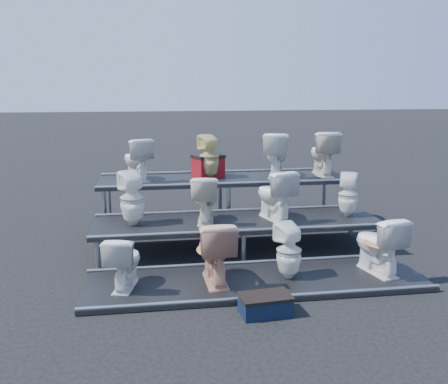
{
  "coord_description": "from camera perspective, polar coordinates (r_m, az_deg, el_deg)",
  "views": [
    {
      "loc": [
        -1.28,
        -6.98,
        2.42
      ],
      "look_at": [
        -0.19,
        0.1,
        0.87
      ],
      "focal_mm": 40.0,
      "sensor_mm": 36.0,
      "label": 1
    }
  ],
  "objects": [
    {
      "name": "toilet_10",
      "position": [
        8.65,
        5.97,
        4.29
      ],
      "size": [
        0.63,
        0.84,
        0.77
      ],
      "primitive_type": "imported",
      "rotation": [
        0.0,
        0.0,
        2.84
      ],
      "color": "white",
      "rests_on": "tier_back"
    },
    {
      "name": "toilet_3",
      "position": [
        6.66,
        17.2,
        -5.7
      ],
      "size": [
        0.56,
        0.81,
        0.75
      ],
      "primitive_type": "imported",
      "rotation": [
        0.0,
        0.0,
        3.35
      ],
      "color": "white",
      "rests_on": "tier_front"
    },
    {
      "name": "toilet_1",
      "position": [
        6.06,
        -1.06,
        -6.74
      ],
      "size": [
        0.46,
        0.79,
        0.79
      ],
      "primitive_type": "imported",
      "rotation": [
        0.0,
        0.0,
        3.17
      ],
      "color": "tan",
      "rests_on": "tier_front"
    },
    {
      "name": "tier_back",
      "position": [
        8.61,
        0.01,
        -1.17
      ],
      "size": [
        4.2,
        1.2,
        0.86
      ],
      "primitive_type": "cube",
      "color": "black",
      "rests_on": "ground"
    },
    {
      "name": "toilet_7",
      "position": [
        7.76,
        14.01,
        -0.31
      ],
      "size": [
        0.39,
        0.39,
        0.66
      ],
      "primitive_type": "imported",
      "rotation": [
        0.0,
        0.0,
        2.74
      ],
      "color": "white",
      "rests_on": "tier_mid"
    },
    {
      "name": "toilet_4",
      "position": [
        7.16,
        -10.45,
        -0.73
      ],
      "size": [
        0.44,
        0.45,
        0.77
      ],
      "primitive_type": "imported",
      "rotation": [
        0.0,
        0.0,
        3.47
      ],
      "color": "white",
      "rests_on": "tier_mid"
    },
    {
      "name": "toilet_0",
      "position": [
        6.05,
        -11.35,
        -7.77
      ],
      "size": [
        0.5,
        0.7,
        0.65
      ],
      "primitive_type": "imported",
      "rotation": [
        0.0,
        0.0,
        2.91
      ],
      "color": "white",
      "rests_on": "tier_front"
    },
    {
      "name": "toilet_8",
      "position": [
        8.37,
        -9.95,
        3.7
      ],
      "size": [
        0.61,
        0.78,
        0.7
      ],
      "primitive_type": "imported",
      "rotation": [
        0.0,
        0.0,
        3.5
      ],
      "color": "white",
      "rests_on": "tier_back"
    },
    {
      "name": "toilet_5",
      "position": [
        7.21,
        -2.2,
        -0.76
      ],
      "size": [
        0.48,
        0.73,
        0.69
      ],
      "primitive_type": "imported",
      "rotation": [
        0.0,
        0.0,
        3.0
      ],
      "color": "beige",
      "rests_on": "tier_mid"
    },
    {
      "name": "toilet_11",
      "position": [
        8.9,
        11.24,
        4.39
      ],
      "size": [
        0.49,
        0.79,
        0.78
      ],
      "primitive_type": "imported",
      "rotation": [
        0.0,
        0.0,
        3.06
      ],
      "color": "beige",
      "rests_on": "tier_back"
    },
    {
      "name": "toilet_9",
      "position": [
        8.43,
        -1.68,
        4.06
      ],
      "size": [
        0.42,
        0.42,
        0.74
      ],
      "primitive_type": "imported",
      "rotation": [
        0.0,
        0.0,
        3.45
      ],
      "color": "#CEC479",
      "rests_on": "tier_back"
    },
    {
      "name": "toilet_2",
      "position": [
        6.26,
        7.42,
        -6.68
      ],
      "size": [
        0.38,
        0.38,
        0.69
      ],
      "primitive_type": "imported",
      "rotation": [
        0.0,
        0.0,
        3.38
      ],
      "color": "white",
      "rests_on": "tier_front"
    },
    {
      "name": "tier_mid",
      "position": [
        7.43,
        1.55,
        -4.97
      ],
      "size": [
        4.2,
        1.2,
        0.46
      ],
      "primitive_type": "cube",
      "color": "black",
      "rests_on": "ground"
    },
    {
      "name": "red_crate",
      "position": [
        8.58,
        -1.84,
        2.84
      ],
      "size": [
        0.57,
        0.52,
        0.33
      ],
      "primitive_type": "cube",
      "rotation": [
        0.0,
        0.0,
        0.39
      ],
      "color": "maroon",
      "rests_on": "tier_back"
    },
    {
      "name": "ground",
      "position": [
        7.5,
        1.54,
        -6.65
      ],
      "size": [
        80.0,
        80.0,
        0.0
      ],
      "primitive_type": "plane",
      "color": "black",
      "rests_on": "ground"
    },
    {
      "name": "tier_front",
      "position": [
        6.3,
        3.68,
        -10.16
      ],
      "size": [
        4.2,
        1.2,
        0.06
      ],
      "primitive_type": "cube",
      "color": "black",
      "rests_on": "ground"
    },
    {
      "name": "toilet_6",
      "position": [
        7.39,
        5.78,
        -0.27
      ],
      "size": [
        0.6,
        0.82,
        0.75
      ],
      "primitive_type": "imported",
      "rotation": [
        0.0,
        0.0,
        3.41
      ],
      "color": "white",
      "rests_on": "tier_mid"
    },
    {
      "name": "step_stool",
      "position": [
        5.5,
        4.73,
        -12.85
      ],
      "size": [
        0.56,
        0.37,
        0.19
      ],
      "primitive_type": "cube",
      "rotation": [
        0.0,
        0.0,
        0.1
      ],
      "color": "black",
      "rests_on": "ground"
    }
  ]
}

